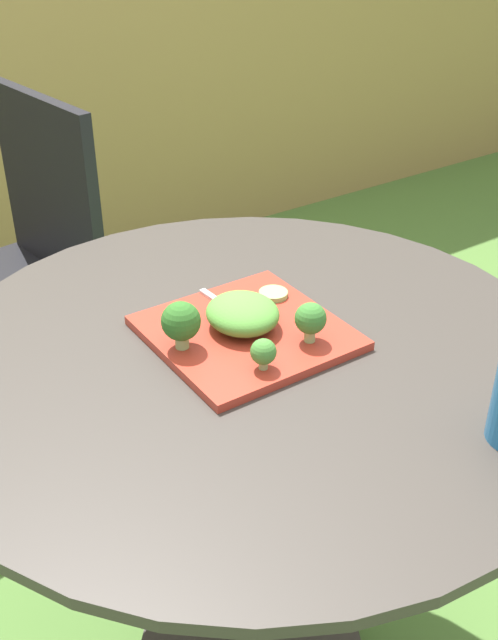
# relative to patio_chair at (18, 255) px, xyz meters

# --- Properties ---
(patio_table) EXTENTS (0.96, 0.96, 0.75)m
(patio_table) POSITION_rel_patio_chair_xyz_m (0.06, -0.94, -0.03)
(patio_table) COLOR #38332D
(patio_table) RESTS_ON ground_plane
(patio_chair) EXTENTS (0.50, 0.50, 0.90)m
(patio_chair) POSITION_rel_patio_chair_xyz_m (0.00, 0.00, 0.00)
(patio_chair) COLOR black
(patio_chair) RESTS_ON ground_plane
(salad_plate) EXTENTS (0.27, 0.27, 0.01)m
(salad_plate) POSITION_rel_patio_chair_xyz_m (0.07, -0.91, 0.23)
(salad_plate) COLOR #AD3323
(salad_plate) RESTS_ON patio_table
(fork) EXTENTS (0.03, 0.15, 0.00)m
(fork) POSITION_rel_patio_chair_xyz_m (0.08, -0.87, 0.24)
(fork) COLOR silver
(fork) RESTS_ON salad_plate
(lettuce_mound) EXTENTS (0.11, 0.12, 0.05)m
(lettuce_mound) POSITION_rel_patio_chair_xyz_m (0.07, -0.90, 0.26)
(lettuce_mound) COLOR #519338
(lettuce_mound) RESTS_ON salad_plate
(broccoli_floret_0) EXTENTS (0.05, 0.05, 0.06)m
(broccoli_floret_0) POSITION_rel_patio_chair_xyz_m (0.13, -0.99, 0.27)
(broccoli_floret_0) COLOR #99B770
(broccoli_floret_0) RESTS_ON salad_plate
(broccoli_floret_1) EXTENTS (0.04, 0.04, 0.05)m
(broccoli_floret_1) POSITION_rel_patio_chair_xyz_m (0.03, -1.01, 0.26)
(broccoli_floret_1) COLOR #99B770
(broccoli_floret_1) RESTS_ON salad_plate
(broccoli_floret_2) EXTENTS (0.06, 0.06, 0.07)m
(broccoli_floret_2) POSITION_rel_patio_chair_xyz_m (-0.04, -0.90, 0.28)
(broccoli_floret_2) COLOR #99B770
(broccoli_floret_2) RESTS_ON salad_plate
(cucumber_slice_0) EXTENTS (0.05, 0.05, 0.01)m
(cucumber_slice_0) POSITION_rel_patio_chair_xyz_m (0.00, -0.83, 0.24)
(cucumber_slice_0) COLOR #8EB766
(cucumber_slice_0) RESTS_ON salad_plate
(cucumber_slice_1) EXTENTS (0.05, 0.05, 0.01)m
(cucumber_slice_1) POSITION_rel_patio_chair_xyz_m (0.16, -0.85, 0.24)
(cucumber_slice_1) COLOR #8EB766
(cucumber_slice_1) RESTS_ON salad_plate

